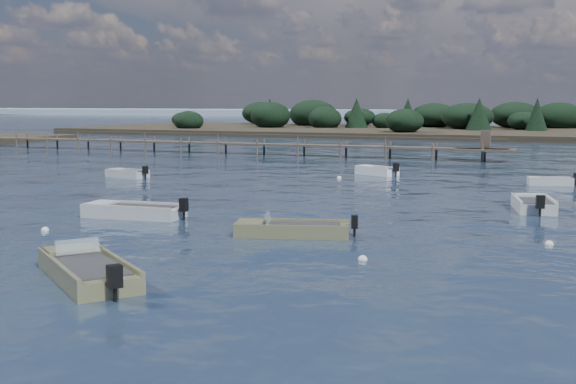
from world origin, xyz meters
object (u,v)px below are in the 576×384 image
at_px(tender_far_grey_b, 550,183).
at_px(tender_far_grey, 127,175).
at_px(dinghy_near_olive, 88,274).
at_px(dinghy_extra_a, 533,207).
at_px(tender_far_white, 377,172).
at_px(dinghy_mid_white_a, 292,232).
at_px(dinghy_mid_grey, 134,214).
at_px(jetty, 222,143).

bearing_deg(tender_far_grey_b, tender_far_grey, -167.28).
xyz_separation_m(dinghy_near_olive, dinghy_extra_a, (11.00, 19.07, 0.00)).
distance_m(dinghy_near_olive, tender_far_white, 32.60).
distance_m(dinghy_near_olive, dinghy_extra_a, 22.01).
relative_size(dinghy_mid_white_a, dinghy_extra_a, 1.22).
bearing_deg(tender_far_grey_b, dinghy_mid_grey, -129.20).
relative_size(tender_far_grey, dinghy_extra_a, 0.89).
bearing_deg(jetty, dinghy_near_olive, -66.63).
relative_size(dinghy_mid_white_a, dinghy_near_olive, 0.96).
bearing_deg(tender_far_white, dinghy_extra_a, -49.94).
xyz_separation_m(dinghy_mid_white_a, tender_far_white, (-3.24, 23.89, 0.03)).
bearing_deg(tender_far_grey_b, dinghy_mid_white_a, -111.11).
xyz_separation_m(tender_far_grey, jetty, (-4.98, 23.35, 0.83)).
distance_m(tender_far_grey_b, tender_far_grey, 27.56).
relative_size(dinghy_near_olive, tender_far_grey, 1.43).
xyz_separation_m(dinghy_near_olive, tender_far_grey, (-15.64, 24.38, -0.01)).
relative_size(dinghy_mid_white_a, tender_far_grey, 1.37).
height_order(tender_far_grey, dinghy_extra_a, dinghy_extra_a).
relative_size(dinghy_mid_white_a, tender_far_grey_b, 1.58).
bearing_deg(dinghy_mid_grey, jetty, 112.11).
xyz_separation_m(dinghy_mid_grey, tender_far_white, (4.95, 22.49, 0.01)).
xyz_separation_m(dinghy_mid_grey, tender_far_grey, (-10.30, 14.26, -0.01)).
distance_m(dinghy_mid_white_a, dinghy_extra_a, 13.17).
distance_m(tender_far_grey, tender_far_white, 17.33).
bearing_deg(dinghy_mid_white_a, tender_far_grey_b, 68.89).
height_order(tender_far_grey_b, jetty, jetty).
distance_m(dinghy_extra_a, jetty, 42.68).
distance_m(tender_far_white, dinghy_extra_a, 17.69).
xyz_separation_m(tender_far_grey_b, tender_far_grey, (-26.88, -6.07, 0.01)).
relative_size(tender_far_grey_b, tender_far_grey, 0.86).
xyz_separation_m(tender_far_white, dinghy_extra_a, (11.38, -13.54, -0.00)).
bearing_deg(tender_far_grey_b, dinghy_extra_a, -91.23).
xyz_separation_m(dinghy_mid_white_a, dinghy_extra_a, (8.14, 10.35, 0.03)).
xyz_separation_m(tender_far_grey, dinghy_extra_a, (26.64, -5.31, 0.02)).
height_order(dinghy_mid_white_a, tender_far_grey_b, dinghy_mid_white_a).
xyz_separation_m(dinghy_extra_a, jetty, (-31.62, 28.66, 0.81)).
relative_size(dinghy_mid_white_a, tender_far_white, 1.37).
distance_m(tender_far_grey_b, jetty, 36.26).
bearing_deg(dinghy_near_olive, dinghy_mid_white_a, 71.87).
bearing_deg(dinghy_near_olive, jetty, 113.37).
distance_m(tender_far_grey_b, tender_far_white, 11.82).
xyz_separation_m(tender_far_grey_b, tender_far_white, (-11.63, 2.16, 0.03)).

